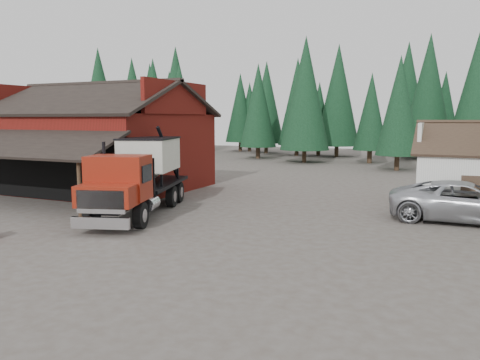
% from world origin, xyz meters
% --- Properties ---
extents(ground, '(120.00, 120.00, 0.00)m').
position_xyz_m(ground, '(0.00, 0.00, 0.00)').
color(ground, '#494139').
rests_on(ground, ground).
extents(red_barn, '(12.80, 13.63, 7.18)m').
position_xyz_m(red_barn, '(-11.00, 9.90, 2.69)').
color(red_barn, maroon).
rests_on(red_barn, ground).
extents(conifer_backdrop, '(76.00, 16.00, 16.00)m').
position_xyz_m(conifer_backdrop, '(0.00, 42.00, 0.00)').
color(conifer_backdrop, black).
rests_on(conifer_backdrop, ground).
extents(near_pine_a, '(4.40, 4.40, 11.40)m').
position_xyz_m(near_pine_a, '(-22.00, 28.00, 6.39)').
color(near_pine_a, '#382619').
rests_on(near_pine_a, ground).
extents(near_pine_b, '(3.96, 3.96, 10.40)m').
position_xyz_m(near_pine_b, '(6.00, 30.00, 5.89)').
color(near_pine_b, '#382619').
rests_on(near_pine_b, ground).
extents(near_pine_d, '(5.28, 5.28, 13.40)m').
position_xyz_m(near_pine_d, '(-4.00, 34.00, 7.39)').
color(near_pine_d, '#382619').
rests_on(near_pine_d, ground).
extents(feed_truck, '(5.30, 9.91, 4.33)m').
position_xyz_m(feed_truck, '(-3.50, 4.03, 2.02)').
color(feed_truck, black).
rests_on(feed_truck, ground).
extents(silver_car, '(6.75, 3.20, 1.86)m').
position_xyz_m(silver_car, '(11.28, 8.60, 0.93)').
color(silver_car, '#B2B4BA').
rests_on(silver_car, ground).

